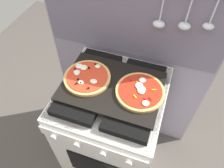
% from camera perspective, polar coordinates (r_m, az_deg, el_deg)
% --- Properties ---
extents(ground_plane, '(4.00, 4.00, 0.00)m').
position_cam_1_polar(ground_plane, '(1.97, 0.00, -17.60)').
color(ground_plane, '#4C4742').
extents(kitchen_backsplash, '(1.10, 0.09, 1.55)m').
position_cam_1_polar(kitchen_backsplash, '(1.49, 4.34, 5.87)').
color(kitchen_backsplash, gray).
rests_on(kitchen_backsplash, ground_plane).
extents(stove, '(0.60, 0.64, 0.90)m').
position_cam_1_polar(stove, '(1.56, -0.02, -11.34)').
color(stove, white).
rests_on(stove, ground_plane).
extents(baking_tray, '(0.54, 0.38, 0.02)m').
position_cam_1_polar(baking_tray, '(1.18, 0.00, -0.56)').
color(baking_tray, black).
rests_on(baking_tray, stove).
extents(pizza_left, '(0.26, 0.26, 0.03)m').
position_cam_1_polar(pizza_left, '(1.21, -6.53, 1.96)').
color(pizza_left, tan).
rests_on(pizza_left, baking_tray).
extents(pizza_right, '(0.26, 0.26, 0.03)m').
position_cam_1_polar(pizza_right, '(1.14, 7.48, -1.87)').
color(pizza_right, tan).
rests_on(pizza_right, baking_tray).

